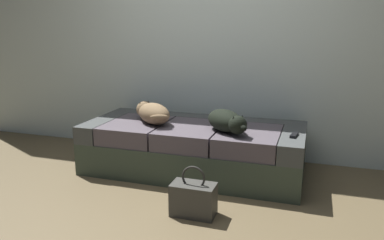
{
  "coord_description": "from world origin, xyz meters",
  "views": [
    {
      "loc": [
        1.04,
        -2.13,
        1.33
      ],
      "look_at": [
        0.0,
        1.07,
        0.51
      ],
      "focal_mm": 35.47,
      "sensor_mm": 36.0,
      "label": 1
    }
  ],
  "objects_px": {
    "tv_remote": "(294,135)",
    "couch": "(194,148)",
    "dog_dark": "(227,121)",
    "dog_tan": "(152,113)",
    "handbag": "(193,199)"
  },
  "relations": [
    {
      "from": "couch",
      "to": "dog_tan",
      "type": "relative_size",
      "value": 4.0
    },
    {
      "from": "couch",
      "to": "dog_tan",
      "type": "height_order",
      "value": "dog_tan"
    },
    {
      "from": "tv_remote",
      "to": "dog_dark",
      "type": "bearing_deg",
      "value": -167.17
    },
    {
      "from": "dog_dark",
      "to": "handbag",
      "type": "relative_size",
      "value": 1.24
    },
    {
      "from": "dog_tan",
      "to": "dog_dark",
      "type": "xyz_separation_m",
      "value": [
        0.74,
        -0.1,
        -0.0
      ]
    },
    {
      "from": "dog_tan",
      "to": "tv_remote",
      "type": "xyz_separation_m",
      "value": [
        1.3,
        -0.06,
        -0.09
      ]
    },
    {
      "from": "tv_remote",
      "to": "handbag",
      "type": "height_order",
      "value": "tv_remote"
    },
    {
      "from": "tv_remote",
      "to": "couch",
      "type": "bearing_deg",
      "value": -179.78
    },
    {
      "from": "handbag",
      "to": "dog_tan",
      "type": "bearing_deg",
      "value": 130.5
    },
    {
      "from": "tv_remote",
      "to": "handbag",
      "type": "bearing_deg",
      "value": -124.05
    },
    {
      "from": "tv_remote",
      "to": "handbag",
      "type": "relative_size",
      "value": 0.4
    },
    {
      "from": "dog_tan",
      "to": "tv_remote",
      "type": "height_order",
      "value": "dog_tan"
    },
    {
      "from": "dog_tan",
      "to": "handbag",
      "type": "distance_m",
      "value": 1.09
    },
    {
      "from": "dog_dark",
      "to": "couch",
      "type": "bearing_deg",
      "value": 153.7
    },
    {
      "from": "couch",
      "to": "handbag",
      "type": "relative_size",
      "value": 5.32
    }
  ]
}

